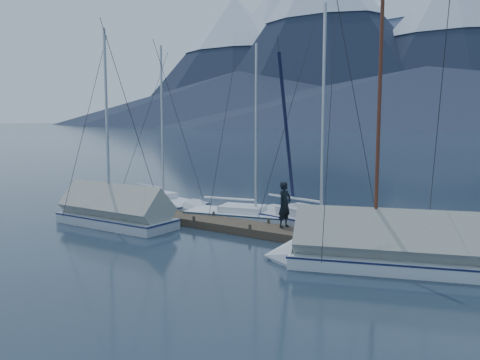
% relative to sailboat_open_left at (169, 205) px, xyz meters
% --- Properties ---
extents(ground, '(1000.00, 1000.00, 0.00)m').
position_rel_sailboat_open_left_xyz_m(ground, '(6.29, -4.23, -0.17)').
color(ground, '#152230').
rests_on(ground, ground).
extents(dock, '(18.00, 1.50, 0.54)m').
position_rel_sailboat_open_left_xyz_m(dock, '(6.29, -2.23, -0.06)').
color(dock, '#382D23').
rests_on(dock, ground).
extents(mooring_posts, '(15.12, 1.52, 0.35)m').
position_rel_sailboat_open_left_xyz_m(mooring_posts, '(5.79, -2.23, 0.18)').
color(mooring_posts, '#382D23').
rests_on(mooring_posts, ground).
extents(sailboat_open_left, '(7.39, 3.43, 9.45)m').
position_rel_sailboat_open_left_xyz_m(sailboat_open_left, '(0.00, 0.00, 0.00)').
color(sailboat_open_left, silver).
rests_on(sailboat_open_left, ground).
extents(sailboat_open_mid, '(7.04, 3.51, 8.96)m').
position_rel_sailboat_open_left_xyz_m(sailboat_open_mid, '(6.20, -0.09, -0.01)').
color(sailboat_open_mid, white).
rests_on(sailboat_open_mid, ground).
extents(sailboat_open_right, '(8.22, 3.83, 10.51)m').
position_rel_sailboat_open_left_xyz_m(sailboat_open_right, '(9.48, 0.05, 0.02)').
color(sailboat_open_right, silver).
rests_on(sailboat_open_right, ground).
extents(sailboat_covered_near, '(7.48, 4.52, 9.32)m').
position_rel_sailboat_open_left_xyz_m(sailboat_covered_near, '(12.78, -4.03, 0.30)').
color(sailboat_covered_near, silver).
rests_on(sailboat_covered_near, ground).
extents(sailboat_covered_far, '(6.89, 2.91, 9.57)m').
position_rel_sailboat_open_left_xyz_m(sailboat_covered_far, '(0.59, -4.62, 0.30)').
color(sailboat_covered_far, silver).
rests_on(sailboat_covered_far, ground).
extents(person, '(0.53, 0.74, 1.89)m').
position_rel_sailboat_open_left_xyz_m(person, '(8.26, -1.83, 1.12)').
color(person, black).
rests_on(person, dock).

